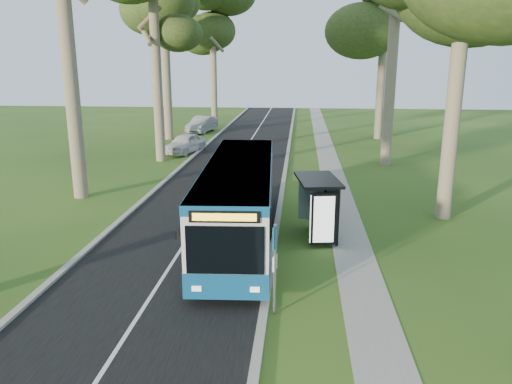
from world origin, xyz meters
TOP-DOWN VIEW (x-y plane):
  - ground at (0.00, 0.00)m, footprint 120.00×120.00m
  - road at (-3.50, 10.00)m, footprint 7.00×100.00m
  - kerb_east at (0.00, 10.00)m, footprint 0.25×100.00m
  - kerb_west at (-7.00, 10.00)m, footprint 0.25×100.00m
  - centre_line at (-3.50, 10.00)m, footprint 0.12×100.00m
  - footpath at (3.00, 10.00)m, footprint 1.50×100.00m
  - bus at (-1.40, 2.28)m, footprint 3.09×11.92m
  - bus_stop_sign at (0.30, -3.62)m, footprint 0.13×0.37m
  - bus_shelter at (1.80, 2.58)m, footprint 1.97×3.04m
  - litter_bin at (1.68, 5.81)m, footprint 0.55×0.55m
  - car_white at (-7.97, 21.25)m, footprint 2.90×4.70m
  - car_silver at (-8.86, 32.58)m, footprint 2.56×5.02m
  - tree_west_e at (-8.50, 38.00)m, footprint 5.20×5.20m
  - tree_east_d at (8.00, 30.00)m, footprint 5.20×5.20m

SIDE VIEW (x-z plane):
  - ground at x=0.00m, z-range 0.00..0.00m
  - road at x=-3.50m, z-range 0.00..0.02m
  - footpath at x=3.00m, z-range 0.00..0.02m
  - centre_line at x=-3.50m, z-range 0.02..0.02m
  - kerb_east at x=0.00m, z-range 0.00..0.12m
  - kerb_west at x=-7.00m, z-range 0.00..0.12m
  - litter_bin at x=1.68m, z-range 0.01..0.96m
  - car_white at x=-7.97m, z-range 0.00..1.49m
  - car_silver at x=-8.86m, z-range 0.00..1.58m
  - bus at x=-1.40m, z-range 0.06..3.19m
  - bus_stop_sign at x=0.30m, z-range 0.32..2.99m
  - bus_shelter at x=1.80m, z-range 0.49..2.93m
  - tree_west_e at x=-8.50m, z-range 3.61..18.59m
  - tree_east_d at x=8.00m, z-range 3.85..19.89m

